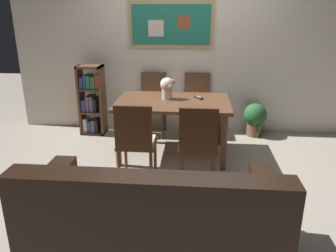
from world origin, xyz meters
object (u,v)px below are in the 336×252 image
(leather_couch, at_px, (154,225))
(tv_remote, at_px, (199,98))
(dining_chair_far_left, at_px, (153,98))
(flower_vase, at_px, (167,87))
(dining_chair_near_right, at_px, (198,141))
(bookshelf, at_px, (92,101))
(dining_chair_far_right, at_px, (197,99))
(dining_chair_near_left, at_px, (135,138))
(potted_ivy, at_px, (255,118))
(dining_table, at_px, (173,108))

(leather_couch, xyz_separation_m, tv_remote, (0.31, 2.12, 0.42))
(dining_chair_far_left, height_order, flower_vase, flower_vase)
(dining_chair_near_right, bearing_deg, bookshelf, 135.70)
(dining_chair_far_right, bearing_deg, tv_remote, -88.22)
(dining_chair_near_right, height_order, tv_remote, dining_chair_near_right)
(dining_chair_near_right, height_order, dining_chair_far_right, same)
(dining_chair_near_right, xyz_separation_m, bookshelf, (-1.60, 1.56, -0.04))
(dining_chair_near_left, height_order, leather_couch, dining_chair_near_left)
(dining_chair_near_right, relative_size, potted_ivy, 1.83)
(dining_chair_far_left, height_order, dining_chair_near_left, same)
(dining_chair_far_left, xyz_separation_m, leather_couch, (0.37, -2.78, -0.22))
(flower_vase, bearing_deg, dining_chair_far_right, 63.47)
(dining_chair_far_left, distance_m, bookshelf, 0.92)
(dining_chair_far_left, relative_size, dining_chair_near_left, 1.00)
(dining_table, height_order, bookshelf, bookshelf)
(bookshelf, distance_m, flower_vase, 1.40)
(leather_couch, bearing_deg, dining_chair_near_right, 74.69)
(dining_chair_near_right, xyz_separation_m, flower_vase, (-0.40, 0.93, 0.34))
(leather_couch, height_order, potted_ivy, leather_couch)
(flower_vase, bearing_deg, dining_chair_far_left, 110.91)
(leather_couch, distance_m, potted_ivy, 3.00)
(potted_ivy, bearing_deg, flower_vase, -150.13)
(dining_chair_far_left, relative_size, leather_couch, 0.51)
(dining_table, xyz_separation_m, potted_ivy, (1.17, 0.79, -0.35))
(dining_table, bearing_deg, leather_couch, -89.56)
(dining_chair_far_right, relative_size, bookshelf, 0.88)
(dining_table, xyz_separation_m, dining_chair_near_right, (0.32, -0.85, -0.09))
(dining_chair_near_right, bearing_deg, flower_vase, 113.13)
(dining_chair_near_right, relative_size, flower_vase, 3.33)
(tv_remote, bearing_deg, potted_ivy, 37.58)
(dining_chair_far_right, bearing_deg, flower_vase, -116.53)
(dining_chair_far_left, bearing_deg, bookshelf, -173.29)
(dining_chair_near_right, bearing_deg, dining_chair_near_left, 177.59)
(potted_ivy, bearing_deg, leather_couch, -112.61)
(dining_table, xyz_separation_m, dining_chair_far_left, (-0.36, 0.81, -0.09))
(bookshelf, bearing_deg, leather_couch, -64.28)
(dining_table, relative_size, potted_ivy, 2.84)
(dining_chair_far_left, distance_m, dining_chair_far_right, 0.66)
(dining_table, bearing_deg, bookshelf, 151.10)
(dining_chair_near_left, distance_m, leather_couch, 1.22)
(flower_vase, xyz_separation_m, tv_remote, (0.40, 0.06, -0.14))
(dining_chair_far_right, distance_m, tv_remote, 0.72)
(leather_couch, distance_m, tv_remote, 2.18)
(dining_chair_far_left, bearing_deg, dining_chair_far_right, 1.97)
(dining_chair_near_left, xyz_separation_m, bookshelf, (-0.95, 1.53, -0.04))
(dining_chair_far_left, bearing_deg, potted_ivy, -0.62)
(potted_ivy, bearing_deg, dining_chair_near_left, -132.68)
(dining_chair_far_right, height_order, flower_vase, flower_vase)
(dining_table, bearing_deg, tv_remote, 23.96)
(dining_table, relative_size, flower_vase, 5.15)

